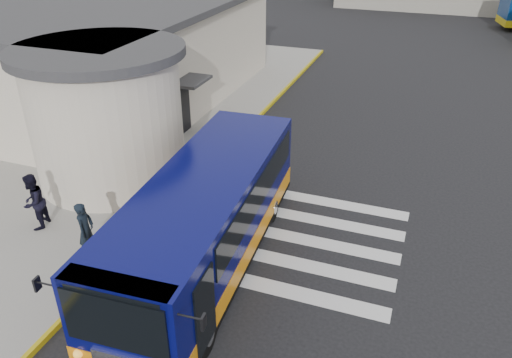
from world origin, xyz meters
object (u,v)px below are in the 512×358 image
(transit_bus, at_px, (206,224))
(pedestrian_b, at_px, (33,202))
(bollard, at_px, (130,225))
(pedestrian_a, at_px, (86,230))

(transit_bus, distance_m, pedestrian_b, 5.65)
(pedestrian_b, height_order, bollard, pedestrian_b)
(transit_bus, bearing_deg, pedestrian_b, -179.65)
(transit_bus, relative_size, bollard, 9.22)
(transit_bus, distance_m, pedestrian_a, 3.40)
(transit_bus, height_order, pedestrian_b, transit_bus)
(bollard, bearing_deg, pedestrian_a, -124.33)
(pedestrian_a, bearing_deg, pedestrian_b, 62.86)
(pedestrian_b, bearing_deg, transit_bus, 80.45)
(pedestrian_a, distance_m, pedestrian_b, 2.50)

